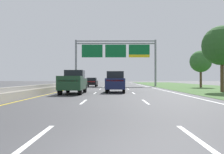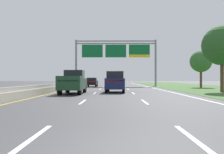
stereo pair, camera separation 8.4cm
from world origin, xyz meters
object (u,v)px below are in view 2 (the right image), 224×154
at_px(pickup_truck_darkgreen, 73,82).
at_px(car_navy_centre_lane_suv, 115,82).
at_px(car_black_left_lane_sedan, 92,82).
at_px(car_white_centre_lane_sedan, 114,81).
at_px(roadside_tree_near, 222,46).
at_px(overhead_sign_gantry, 116,53).
at_px(roadside_tree_mid, 201,62).

distance_m(pickup_truck_darkgreen, car_navy_centre_lane_suv, 4.55).
relative_size(car_black_left_lane_sedan, car_white_centre_lane_sedan, 0.99).
bearing_deg(car_navy_centre_lane_suv, roadside_tree_near, -85.97).
relative_size(overhead_sign_gantry, roadside_tree_mid, 2.56).
bearing_deg(overhead_sign_gantry, pickup_truck_darkgreen, -100.24).
height_order(overhead_sign_gantry, car_navy_centre_lane_suv, overhead_sign_gantry).
bearing_deg(car_black_left_lane_sedan, pickup_truck_darkgreen, -179.35).
bearing_deg(roadside_tree_near, roadside_tree_mid, 79.03).
height_order(overhead_sign_gantry, roadside_tree_mid, overhead_sign_gantry).
relative_size(car_white_centre_lane_sedan, roadside_tree_near, 0.65).
bearing_deg(car_white_centre_lane_sedan, roadside_tree_near, -165.62).
bearing_deg(car_navy_centre_lane_suv, pickup_truck_darkgreen, 122.25).
xyz_separation_m(overhead_sign_gantry, car_black_left_lane_sedan, (-4.17, -2.53, -5.31)).
relative_size(car_navy_centre_lane_suv, car_white_centre_lane_sedan, 1.07).
relative_size(pickup_truck_darkgreen, roadside_tree_mid, 0.92).
distance_m(car_black_left_lane_sedan, car_white_centre_lane_sedan, 23.19).
bearing_deg(pickup_truck_darkgreen, car_white_centre_lane_sedan, -5.16).
bearing_deg(car_navy_centre_lane_suv, roadside_tree_mid, -42.13).
bearing_deg(pickup_truck_darkgreen, car_navy_centre_lane_suv, -59.79).
bearing_deg(car_black_left_lane_sedan, roadside_tree_mid, -100.57).
height_order(roadside_tree_near, roadside_tree_mid, roadside_tree_near).
distance_m(car_navy_centre_lane_suv, car_black_left_lane_sedan, 18.17).
relative_size(pickup_truck_darkgreen, car_white_centre_lane_sedan, 1.22).
bearing_deg(car_white_centre_lane_sedan, overhead_sign_gantry, 179.91).
distance_m(overhead_sign_gantry, roadside_tree_mid, 14.94).
height_order(car_navy_centre_lane_suv, roadside_tree_mid, roadside_tree_mid).
relative_size(car_navy_centre_lane_suv, roadside_tree_near, 0.69).
relative_size(overhead_sign_gantry, car_black_left_lane_sedan, 3.41).
bearing_deg(roadside_tree_near, car_navy_centre_lane_suv, -177.67).
distance_m(car_black_left_lane_sedan, roadside_tree_mid, 18.35).
bearing_deg(car_navy_centre_lane_suv, car_black_left_lane_sedan, 14.45).
height_order(pickup_truck_darkgreen, car_navy_centre_lane_suv, pickup_truck_darkgreen).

